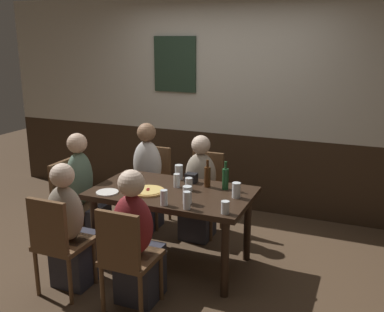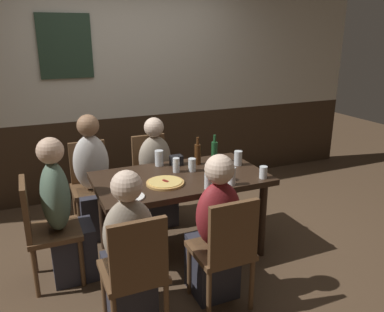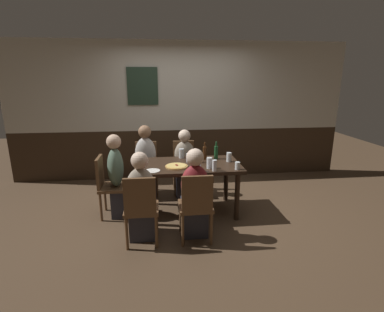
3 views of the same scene
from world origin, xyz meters
name	(u,v)px [view 1 (image 1 of 3)]	position (x,y,z in m)	size (l,w,h in m)	color
ground_plane	(173,263)	(0.00, 0.00, 0.00)	(12.00, 12.00, 0.00)	#4C3826
wall_back	(229,105)	(0.00, 1.65, 1.30)	(6.40, 0.13, 2.60)	#332316
dining_table	(172,200)	(0.00, 0.00, 0.65)	(1.47, 0.84, 0.74)	black
chair_left_far	(153,181)	(-0.65, 0.84, 0.50)	(0.40, 0.40, 0.88)	brown
chair_head_west	(72,198)	(-1.15, 0.00, 0.50)	(0.40, 0.40, 0.88)	brown
chair_mid_near	(126,254)	(0.00, -0.84, 0.50)	(0.40, 0.40, 0.88)	brown
chair_mid_far	(204,188)	(0.00, 0.84, 0.50)	(0.40, 0.40, 0.88)	brown
chair_left_near	(58,240)	(-0.65, -0.84, 0.50)	(0.40, 0.40, 0.88)	brown
person_left_far	(146,184)	(-0.65, 0.68, 0.51)	(0.34, 0.37, 1.20)	#2D2D38
person_head_west	(85,199)	(-0.99, 0.00, 0.51)	(0.37, 0.34, 1.19)	#2D2D38
person_mid_near	(137,247)	(0.00, -0.67, 0.49)	(0.34, 0.37, 1.14)	#2D2D38
person_mid_far	(199,195)	(0.00, 0.67, 0.47)	(0.34, 0.37, 1.11)	#2D2D38
person_left_near	(71,235)	(-0.65, -0.67, 0.47)	(0.34, 0.37, 1.12)	#2D2D38
pizza	(148,191)	(-0.19, -0.12, 0.75)	(0.31, 0.31, 0.03)	tan
beer_glass_half	(176,181)	(0.00, 0.11, 0.80)	(0.06, 0.06, 0.13)	silver
pint_glass_pale	(225,208)	(0.62, -0.33, 0.78)	(0.07, 0.07, 0.10)	silver
pint_glass_amber	(187,196)	(0.26, -0.24, 0.81)	(0.08, 0.08, 0.15)	silver
tumbler_short	(179,173)	(-0.08, 0.33, 0.80)	(0.08, 0.08, 0.15)	silver
tumbler_water	(187,201)	(0.30, -0.36, 0.81)	(0.06, 0.06, 0.15)	silver
pint_glass_stout	(236,191)	(0.60, 0.05, 0.80)	(0.07, 0.07, 0.14)	silver
highball_clear	(164,198)	(0.09, -0.36, 0.80)	(0.06, 0.06, 0.13)	silver
beer_glass_tall	(189,185)	(0.14, 0.07, 0.79)	(0.07, 0.07, 0.12)	silver
beer_bottle_green	(225,178)	(0.44, 0.23, 0.85)	(0.06, 0.06, 0.27)	#194723
beer_bottle_brown	(207,176)	(0.26, 0.22, 0.84)	(0.06, 0.06, 0.26)	#42230F
plate_white_large	(107,192)	(-0.51, -0.29, 0.75)	(0.20, 0.20, 0.01)	white
condiment_caddy	(191,178)	(0.07, 0.29, 0.79)	(0.11, 0.09, 0.09)	black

